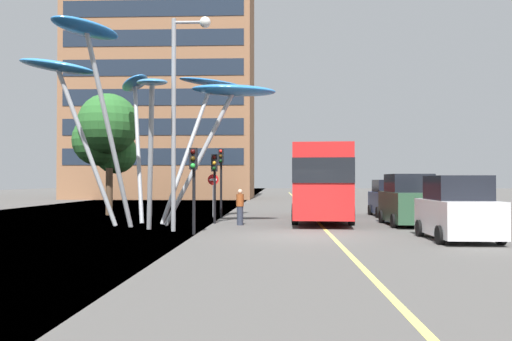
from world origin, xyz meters
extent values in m
cube|color=#54514F|center=(0.00, 0.00, -0.05)|extent=(120.00, 240.00, 0.10)
cube|color=#E0D666|center=(1.09, 0.00, 0.00)|extent=(0.16, 144.00, 0.01)
cube|color=red|center=(1.42, 7.84, 1.98)|extent=(3.34, 10.90, 3.26)
cube|color=black|center=(1.42, 7.84, 2.43)|extent=(3.38, 11.01, 1.04)
cube|color=yellow|center=(1.83, 13.14, 3.31)|extent=(1.39, 0.21, 0.36)
cube|color=#B2B2B7|center=(1.42, 7.84, 3.73)|extent=(2.18, 3.89, 0.24)
cylinder|color=black|center=(2.94, 11.07, 0.48)|extent=(0.35, 0.98, 0.96)
cylinder|color=black|center=(0.42, 11.26, 0.48)|extent=(0.35, 0.98, 0.96)
cylinder|color=black|center=(2.46, 4.80, 0.48)|extent=(0.35, 0.98, 0.96)
cylinder|color=black|center=(-0.06, 5.00, 0.48)|extent=(0.35, 0.98, 0.96)
cylinder|color=#9EA0A5|center=(-4.33, 4.45, 3.04)|extent=(3.21, 0.64, 6.18)
ellipsoid|color=#2D7FD1|center=(-2.82, 4.66, 6.09)|extent=(4.00, 2.13, 0.58)
cylinder|color=#9EA0A5|center=(-5.17, 6.25, 3.49)|extent=(2.21, 2.98, 7.07)
ellipsoid|color=#2D7FD1|center=(-4.20, 7.61, 6.98)|extent=(3.59, 4.32, 0.47)
cylinder|color=#9EA0A5|center=(-7.72, 6.66, 3.52)|extent=(1.33, 2.89, 7.12)
ellipsoid|color=#2D7FD1|center=(-8.25, 7.98, 7.04)|extent=(2.52, 3.71, 0.85)
cylinder|color=#9EA0A5|center=(-9.35, 3.98, 3.54)|extent=(2.82, 0.36, 7.16)
ellipsoid|color=#388EDB|center=(-10.66, 3.90, 7.09)|extent=(3.44, 1.56, 0.96)
cylinder|color=#9EA0A5|center=(-7.89, 2.60, 4.07)|extent=(1.66, 2.04, 8.20)
ellipsoid|color=#2D7FD1|center=(-8.58, 1.71, 8.14)|extent=(2.98, 3.25, 0.70)
cylinder|color=#9EA0A5|center=(-5.95, 1.83, 2.93)|extent=(0.64, 1.48, 5.90)
ellipsoid|color=#4299E0|center=(-5.76, 1.21, 5.86)|extent=(2.01, 3.16, 0.68)
cylinder|color=black|center=(-3.98, 0.44, 1.61)|extent=(0.12, 0.12, 3.22)
cube|color=black|center=(-3.98, 0.30, 2.82)|extent=(0.28, 0.24, 0.80)
sphere|color=#390706|center=(-3.98, 0.17, 3.08)|extent=(0.18, 0.18, 0.18)
sphere|color=#3A2707|center=(-3.98, 0.17, 2.82)|extent=(0.18, 0.18, 0.18)
sphere|color=green|center=(-3.98, 0.17, 2.56)|extent=(0.18, 0.18, 0.18)
cylinder|color=black|center=(-3.80, 5.51, 1.61)|extent=(0.12, 0.12, 3.23)
cube|color=black|center=(-3.80, 5.37, 2.83)|extent=(0.28, 0.24, 0.80)
sphere|color=#390706|center=(-3.80, 5.24, 3.09)|extent=(0.18, 0.18, 0.18)
sphere|color=orange|center=(-3.80, 5.24, 2.83)|extent=(0.18, 0.18, 0.18)
sphere|color=black|center=(-3.80, 5.24, 2.57)|extent=(0.18, 0.18, 0.18)
cylinder|color=black|center=(-3.89, 9.32, 1.86)|extent=(0.12, 0.12, 3.71)
cube|color=black|center=(-3.89, 9.18, 3.31)|extent=(0.28, 0.24, 0.80)
sphere|color=red|center=(-3.89, 9.05, 3.57)|extent=(0.18, 0.18, 0.18)
sphere|color=#3A2707|center=(-3.89, 9.05, 3.31)|extent=(0.18, 0.18, 0.18)
sphere|color=black|center=(-3.89, 9.05, 3.05)|extent=(0.18, 0.18, 0.18)
cube|color=silver|center=(5.18, -1.21, 0.77)|extent=(1.87, 3.91, 1.18)
cube|color=black|center=(5.18, -1.21, 1.77)|extent=(1.72, 2.15, 0.82)
cylinder|color=black|center=(6.12, 0.00, 0.30)|extent=(0.20, 0.60, 0.60)
cylinder|color=black|center=(4.24, 0.00, 0.30)|extent=(0.20, 0.60, 0.60)
cylinder|color=black|center=(6.12, -2.42, 0.30)|extent=(0.20, 0.60, 0.60)
cylinder|color=black|center=(4.24, -2.42, 0.30)|extent=(0.20, 0.60, 0.60)
cube|color=#2D5138|center=(5.01, 4.82, 0.84)|extent=(1.88, 4.33, 1.31)
cube|color=black|center=(5.01, 4.82, 1.90)|extent=(1.73, 2.38, 0.81)
cylinder|color=black|center=(5.95, 6.17, 0.30)|extent=(0.20, 0.60, 0.60)
cylinder|color=black|center=(4.07, 6.17, 0.30)|extent=(0.20, 0.60, 0.60)
cylinder|color=black|center=(5.95, 3.48, 0.30)|extent=(0.20, 0.60, 0.60)
cylinder|color=black|center=(4.07, 3.48, 0.30)|extent=(0.20, 0.60, 0.60)
cube|color=navy|center=(5.43, 10.88, 0.77)|extent=(1.78, 3.99, 1.18)
cube|color=black|center=(5.43, 10.88, 1.71)|extent=(1.64, 2.19, 0.69)
cylinder|color=black|center=(6.32, 12.11, 0.30)|extent=(0.20, 0.60, 0.60)
cylinder|color=black|center=(4.54, 12.11, 0.30)|extent=(0.20, 0.60, 0.60)
cylinder|color=black|center=(6.32, 9.64, 0.30)|extent=(0.20, 0.60, 0.60)
cylinder|color=black|center=(4.54, 9.64, 0.30)|extent=(0.20, 0.60, 0.60)
cylinder|color=gray|center=(-4.98, 1.62, 4.23)|extent=(0.18, 0.18, 8.46)
cylinder|color=gray|center=(-4.36, 1.62, 8.31)|extent=(1.25, 0.12, 0.12)
sphere|color=silver|center=(-3.73, 1.62, 8.31)|extent=(0.44, 0.44, 0.44)
cylinder|color=brown|center=(-10.65, 11.45, 1.37)|extent=(0.40, 0.40, 2.73)
sphere|color=#2D6B2D|center=(-10.51, 10.76, 5.25)|extent=(3.46, 3.46, 3.46)
sphere|color=#2D6B2D|center=(-10.58, 12.45, 3.70)|extent=(2.55, 2.55, 2.55)
sphere|color=#2D6B2D|center=(-11.38, 11.63, 4.39)|extent=(3.01, 3.01, 3.01)
cylinder|color=#2D3342|center=(-2.55, 4.67, 0.42)|extent=(0.29, 0.29, 0.85)
cylinder|color=#99471E|center=(-2.55, 4.67, 1.13)|extent=(0.34, 0.34, 0.55)
sphere|color=beige|center=(-2.55, 4.67, 1.51)|extent=(0.22, 0.22, 0.22)
cylinder|color=gray|center=(-4.38, 9.88, 1.18)|extent=(0.08, 0.08, 2.36)
cylinder|color=red|center=(-4.38, 9.85, 2.06)|extent=(0.60, 0.03, 0.60)
cube|color=white|center=(-4.38, 9.82, 2.06)|extent=(0.40, 0.04, 0.11)
cube|color=#8E6042|center=(-13.78, 41.05, 12.35)|extent=(20.15, 10.74, 24.71)
cube|color=#1E2838|center=(-13.78, 35.66, 4.48)|extent=(18.94, 0.08, 1.73)
cube|color=#1E2838|center=(-13.78, 35.66, 7.57)|extent=(18.94, 0.08, 1.73)
cube|color=#1E2838|center=(-13.78, 35.66, 10.65)|extent=(18.94, 0.08, 1.73)
cube|color=#1E2838|center=(-13.78, 35.66, 13.74)|extent=(18.94, 0.08, 1.73)
cube|color=#1E2838|center=(-13.78, 35.66, 16.83)|extent=(18.94, 0.08, 1.73)
cube|color=#1E2838|center=(-13.78, 35.66, 19.92)|extent=(18.94, 0.08, 1.73)
camera|label=1|loc=(-0.87, -19.63, 2.01)|focal=37.93mm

